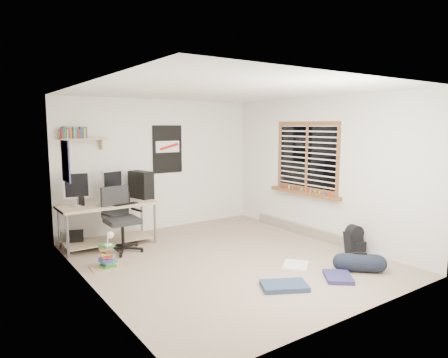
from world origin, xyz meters
TOP-DOWN VIEW (x-y plane):
  - floor at (0.00, 0.00)m, footprint 4.00×4.50m
  - ceiling at (0.00, 0.00)m, footprint 4.00×4.50m
  - back_wall at (0.00, 2.25)m, footprint 4.00×0.01m
  - left_wall at (-2.00, 0.00)m, footprint 0.01×4.50m
  - right_wall at (2.00, 0.00)m, footprint 0.01×4.50m
  - desk at (-1.25, 1.69)m, footprint 1.69×1.19m
  - monitor_left at (-1.70, 1.82)m, footprint 0.40×0.17m
  - monitor_right at (-1.08, 1.88)m, footprint 0.39×0.18m
  - pc_tower at (-0.57, 1.87)m, footprint 0.33×0.51m
  - keyboard at (-1.02, 1.47)m, footprint 0.45×0.23m
  - speaker_left at (-1.64, 1.79)m, footprint 0.12×0.12m
  - speaker_right at (-0.92, 1.68)m, footprint 0.10×0.10m
  - office_chair at (-1.15, 1.28)m, footprint 0.77×0.77m
  - wall_shelf at (-1.45, 2.14)m, footprint 0.80×0.22m
  - poster_back_wall at (0.15, 2.23)m, footprint 0.62×0.03m
  - poster_left_wall at (-1.99, 1.20)m, footprint 0.02×0.42m
  - window at (1.95, 0.30)m, footprint 0.10×1.50m
  - baseboard_heater at (1.96, 0.30)m, footprint 0.08×2.50m
  - backpack at (1.75, -0.95)m, footprint 0.30×0.26m
  - duffel_bag at (1.20, -1.46)m, footprint 0.35×0.35m
  - tshirt at (0.62, -0.83)m, footprint 0.52×0.51m
  - jeans_a at (-0.05, -1.29)m, footprint 0.66×0.58m
  - jeans_b at (0.75, -1.47)m, footprint 0.54×0.56m
  - book_stack at (-1.61, 0.68)m, footprint 0.42×0.35m
  - desk_lamp at (-1.59, 0.66)m, footprint 0.15×0.20m
  - subwoofer at (-1.72, 1.92)m, footprint 0.29×0.29m

SIDE VIEW (x-z plane):
  - floor at x=0.00m, z-range -0.01..0.00m
  - tshirt at x=0.62m, z-range 0.00..0.04m
  - jeans_b at x=0.75m, z-range 0.00..0.05m
  - jeans_a at x=-0.05m, z-range 0.00..0.06m
  - baseboard_heater at x=1.96m, z-range 0.00..0.18m
  - duffel_bag at x=1.20m, z-range -0.10..0.38m
  - subwoofer at x=-1.72m, z-range 0.01..0.27m
  - book_stack at x=-1.61m, z-range 0.01..0.29m
  - backpack at x=1.75m, z-range 0.02..0.38m
  - desk at x=-1.25m, z-range 0.01..0.72m
  - desk_lamp at x=-1.59m, z-range 0.29..0.47m
  - office_chair at x=-1.15m, z-range -0.03..1.01m
  - keyboard at x=-1.02m, z-range 0.71..0.73m
  - speaker_right at x=-0.92m, z-range 0.71..0.89m
  - speaker_left at x=-1.64m, z-range 0.71..0.89m
  - monitor_right at x=-1.08m, z-range 0.71..1.12m
  - monitor_left at x=-1.70m, z-range 0.71..1.14m
  - pc_tower at x=-0.57m, z-range 0.71..1.20m
  - back_wall at x=0.00m, z-range 0.00..2.50m
  - left_wall at x=-2.00m, z-range 0.00..2.50m
  - right_wall at x=2.00m, z-range 0.00..2.50m
  - window at x=1.95m, z-range 0.82..2.08m
  - poster_left_wall at x=-1.99m, z-range 1.20..1.80m
  - poster_back_wall at x=0.15m, z-range 1.09..2.01m
  - wall_shelf at x=-1.45m, z-range 1.66..1.90m
  - ceiling at x=0.00m, z-range 2.50..2.51m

